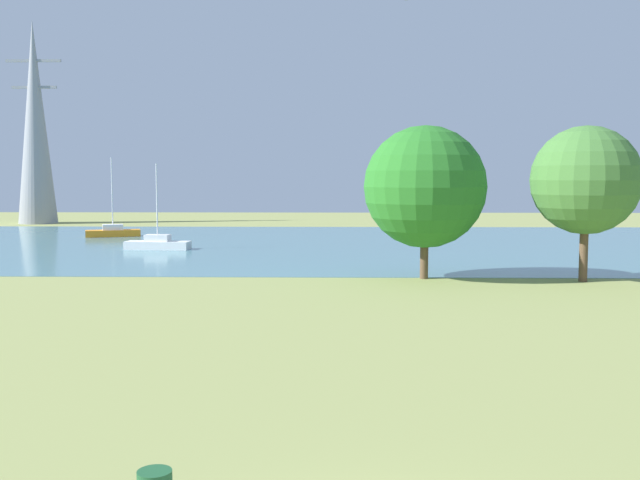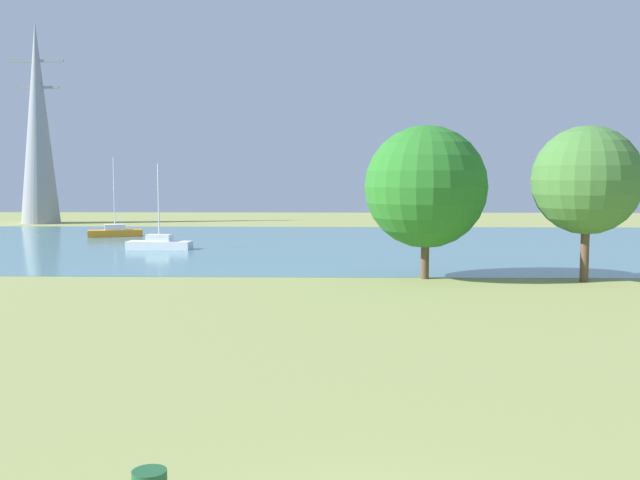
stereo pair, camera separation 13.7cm
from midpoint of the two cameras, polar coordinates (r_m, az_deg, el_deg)
ground_plane at (r=32.19m, az=2.67°, el=-4.87°), size 160.00×160.00×0.00m
water_surface at (r=59.96m, az=2.16°, el=-0.30°), size 140.00×40.00×0.02m
sailboat_orange at (r=69.72m, az=-15.47°, el=0.63°), size 5.03×2.98×7.17m
sailboat_white at (r=56.77m, az=-12.22°, el=-0.25°), size 4.90×1.87×6.40m
tree_west_far at (r=39.73m, az=8.26°, el=4.07°), size 6.51×6.51×8.18m
tree_west_near at (r=40.57m, az=19.99°, el=4.34°), size 5.62×5.62×8.09m
electricity_pylon at (r=92.40m, az=-20.89°, el=8.47°), size 6.40×4.40×23.37m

